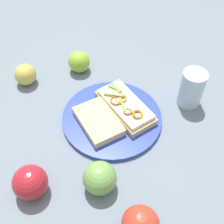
{
  "coord_description": "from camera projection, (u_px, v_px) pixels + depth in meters",
  "views": [
    {
      "loc": [
        -0.49,
        -0.19,
        0.66
      ],
      "look_at": [
        0.0,
        0.0,
        0.03
      ],
      "focal_mm": 46.84,
      "sensor_mm": 36.0,
      "label": 1
    }
  ],
  "objects": [
    {
      "name": "ground_plane",
      "position": [
        112.0,
        119.0,
        0.84
      ],
      "size": [
        2.0,
        2.0,
        0.0
      ],
      "primitive_type": "plane",
      "color": "slate",
      "rests_on": "ground"
    },
    {
      "name": "plate",
      "position": [
        112.0,
        118.0,
        0.84
      ],
      "size": [
        0.28,
        0.28,
        0.01
      ],
      "primitive_type": "cylinder",
      "color": "#2B40BA",
      "rests_on": "ground_plane"
    },
    {
      "name": "sandwich",
      "position": [
        125.0,
        106.0,
        0.84
      ],
      "size": [
        0.18,
        0.21,
        0.04
      ],
      "rotation": [
        0.0,
        0.0,
        4.1
      ],
      "color": "tan",
      "rests_on": "plate"
    },
    {
      "name": "bread_slice_side",
      "position": [
        98.0,
        121.0,
        0.81
      ],
      "size": [
        0.16,
        0.17,
        0.02
      ],
      "primitive_type": "cube",
      "rotation": [
        0.0,
        0.0,
        4.02
      ],
      "color": "#E4C489",
      "rests_on": "plate"
    },
    {
      "name": "apple_0",
      "position": [
        79.0,
        62.0,
        0.95
      ],
      "size": [
        0.1,
        0.1,
        0.07
      ],
      "primitive_type": "sphere",
      "rotation": [
        0.0,
        0.0,
        0.53
      ],
      "color": "#8FBF2F",
      "rests_on": "ground_plane"
    },
    {
      "name": "apple_1",
      "position": [
        25.0,
        75.0,
        0.92
      ],
      "size": [
        0.08,
        0.08,
        0.07
      ],
      "primitive_type": "sphere",
      "rotation": [
        0.0,
        0.0,
        6.08
      ],
      "color": "gold",
      "rests_on": "ground_plane"
    },
    {
      "name": "apple_2",
      "position": [
        30.0,
        182.0,
        0.67
      ],
      "size": [
        0.11,
        0.11,
        0.08
      ],
      "primitive_type": "sphere",
      "rotation": [
        0.0,
        0.0,
        5.15
      ],
      "color": "#AE1F2A",
      "rests_on": "ground_plane"
    },
    {
      "name": "apple_3",
      "position": [
        100.0,
        178.0,
        0.68
      ],
      "size": [
        0.1,
        0.1,
        0.08
      ],
      "primitive_type": "sphere",
      "rotation": [
        0.0,
        0.0,
        4.97
      ],
      "color": "#70A24B",
      "rests_on": "ground_plane"
    },
    {
      "name": "apple_4",
      "position": [
        140.0,
        224.0,
        0.61
      ],
      "size": [
        0.11,
        0.11,
        0.08
      ],
      "primitive_type": "sphere",
      "rotation": [
        0.0,
        0.0,
        1.18
      ],
      "color": "red",
      "rests_on": "ground_plane"
    },
    {
      "name": "drinking_glass",
      "position": [
        192.0,
        89.0,
        0.84
      ],
      "size": [
        0.07,
        0.07,
        0.11
      ],
      "primitive_type": "cylinder",
      "color": "silver",
      "rests_on": "ground_plane"
    }
  ]
}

